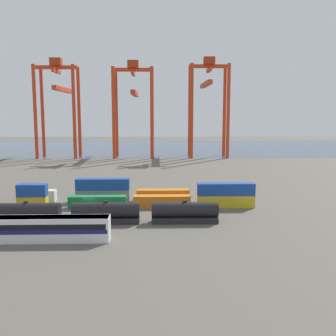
# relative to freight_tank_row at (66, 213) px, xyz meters

# --- Properties ---
(ground_plane) EXTENTS (420.00, 420.00, 0.00)m
(ground_plane) POSITION_rel_freight_tank_row_xyz_m (2.34, 51.03, -1.97)
(ground_plane) COLOR #5B564C
(harbour_water) EXTENTS (400.00, 110.00, 0.01)m
(harbour_water) POSITION_rel_freight_tank_row_xyz_m (2.34, 156.26, -1.96)
(harbour_water) COLOR #384C60
(harbour_water) RESTS_ON ground_plane
(freight_tank_row) EXTENTS (55.38, 2.75, 4.21)m
(freight_tank_row) POSITION_rel_freight_tank_row_xyz_m (0.00, 0.00, 0.00)
(freight_tank_row) COLOR #232326
(freight_tank_row) RESTS_ON ground_plane
(shipping_container_1) EXTENTS (6.04, 2.44, 2.60)m
(shipping_container_1) POSITION_rel_freight_tank_row_xyz_m (-9.73, 11.60, -0.67)
(shipping_container_1) COLOR gold
(shipping_container_1) RESTS_ON ground_plane
(shipping_container_2) EXTENTS (6.04, 2.44, 2.60)m
(shipping_container_2) POSITION_rel_freight_tank_row_xyz_m (-9.73, 11.60, 1.93)
(shipping_container_2) COLOR #1C4299
(shipping_container_2) RESTS_ON shipping_container_1
(shipping_container_3) EXTENTS (12.10, 2.44, 2.60)m
(shipping_container_3) POSITION_rel_freight_tank_row_xyz_m (3.91, 11.60, -0.67)
(shipping_container_3) COLOR #197538
(shipping_container_3) RESTS_ON ground_plane
(shipping_container_4) EXTENTS (12.10, 2.44, 2.60)m
(shipping_container_4) POSITION_rel_freight_tank_row_xyz_m (17.55, 11.60, -0.67)
(shipping_container_4) COLOR orange
(shipping_container_4) RESTS_ON ground_plane
(shipping_container_5) EXTENTS (12.10, 2.44, 2.60)m
(shipping_container_5) POSITION_rel_freight_tank_row_xyz_m (31.19, 11.60, -0.67)
(shipping_container_5) COLOR gold
(shipping_container_5) RESTS_ON ground_plane
(shipping_container_6) EXTENTS (12.10, 2.44, 2.60)m
(shipping_container_6) POSITION_rel_freight_tank_row_xyz_m (31.19, 11.60, 1.93)
(shipping_container_6) COLOR #1C4299
(shipping_container_6) RESTS_ON shipping_container_5
(shipping_container_9) EXTENTS (6.04, 2.44, 2.60)m
(shipping_container_9) POSITION_rel_freight_tank_row_xyz_m (-9.60, 18.17, -0.67)
(shipping_container_9) COLOR silver
(shipping_container_9) RESTS_ON ground_plane
(shipping_container_10) EXTENTS (12.10, 2.44, 2.60)m
(shipping_container_10) POSITION_rel_freight_tank_row_xyz_m (4.14, 18.17, -0.67)
(shipping_container_10) COLOR slate
(shipping_container_10) RESTS_ON ground_plane
(shipping_container_11) EXTENTS (12.10, 2.44, 2.60)m
(shipping_container_11) POSITION_rel_freight_tank_row_xyz_m (4.14, 18.17, 1.93)
(shipping_container_11) COLOR #1C4299
(shipping_container_11) RESTS_ON shipping_container_10
(shipping_container_12) EXTENTS (12.10, 2.44, 2.60)m
(shipping_container_12) POSITION_rel_freight_tank_row_xyz_m (17.88, 18.17, -0.67)
(shipping_container_12) COLOR orange
(shipping_container_12) RESTS_ON ground_plane
(gantry_crane_west) EXTENTS (18.29, 35.20, 43.74)m
(gantry_crane_west) POSITION_rel_freight_tank_row_xyz_m (-27.65, 109.73, 24.57)
(gantry_crane_west) COLOR red
(gantry_crane_west) RESTS_ON ground_plane
(gantry_crane_central) EXTENTS (18.15, 34.58, 42.82)m
(gantry_crane_central) POSITION_rel_freight_tank_row_xyz_m (6.02, 109.61, 23.79)
(gantry_crane_central) COLOR red
(gantry_crane_central) RESTS_ON ground_plane
(gantry_crane_east) EXTENTS (17.68, 33.02, 44.41)m
(gantry_crane_east) POSITION_rel_freight_tank_row_xyz_m (39.70, 109.47, 25.25)
(gantry_crane_east) COLOR red
(gantry_crane_east) RESTS_ON ground_plane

